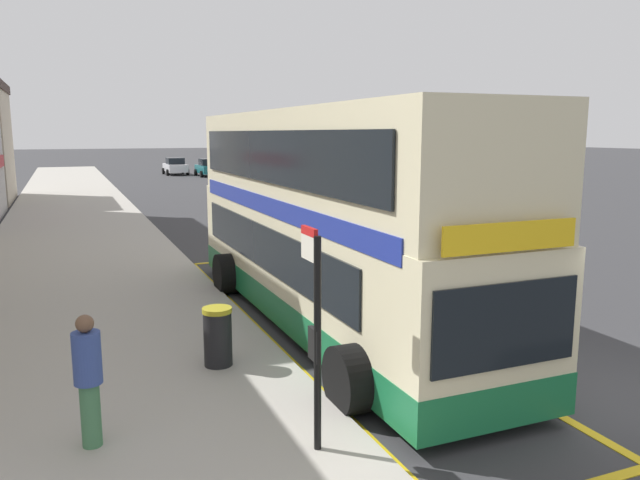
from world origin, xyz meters
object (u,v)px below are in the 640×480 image
parked_car_teal_ahead (209,168)px  parked_car_white_kerbside (175,166)px  double_decker_bus (326,226)px  pedestrian_waiting_near_sign (88,376)px  bus_stop_sign (315,322)px  litter_bin (218,336)px

parked_car_teal_ahead → parked_car_white_kerbside: (-2.46, 3.51, 0.00)m
parked_car_teal_ahead → double_decker_bus: bearing=82.3°
pedestrian_waiting_near_sign → parked_car_teal_ahead: bearing=75.9°
bus_stop_sign → double_decker_bus: bearing=65.6°
parked_car_white_kerbside → bus_stop_sign: bearing=-98.8°
parked_car_white_kerbside → pedestrian_waiting_near_sign: pedestrian_waiting_near_sign is taller
double_decker_bus → bus_stop_sign: size_ratio=4.21×
bus_stop_sign → parked_car_teal_ahead: bearing=79.0°
parked_car_teal_ahead → pedestrian_waiting_near_sign: bearing=77.6°
bus_stop_sign → litter_bin: size_ratio=2.75×
pedestrian_waiting_near_sign → litter_bin: size_ratio=1.70×
bus_stop_sign → pedestrian_waiting_near_sign: (-2.54, 1.06, -0.68)m
double_decker_bus → litter_bin: size_ratio=11.58×
double_decker_bus → parked_car_teal_ahead: bearing=80.6°
double_decker_bus → parked_car_white_kerbside: size_ratio=2.72×
parked_car_teal_ahead → bus_stop_sign: bearing=80.7°
litter_bin → double_decker_bus: bearing=34.6°
parked_car_teal_ahead → pedestrian_waiting_near_sign: (-12.34, -49.21, 0.25)m
bus_stop_sign → pedestrian_waiting_near_sign: size_ratio=1.62×
bus_stop_sign → parked_car_white_kerbside: (7.34, 53.79, -0.93)m
double_decker_bus → parked_car_white_kerbside: 49.06m
parked_car_white_kerbside → pedestrian_waiting_near_sign: size_ratio=2.51×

